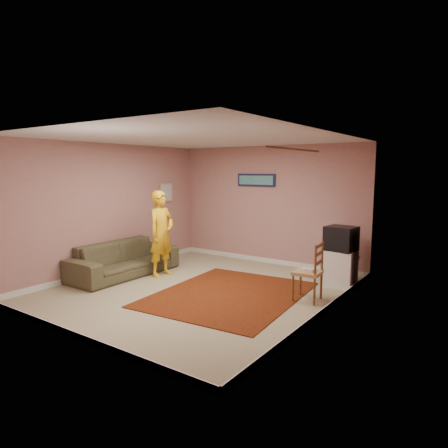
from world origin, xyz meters
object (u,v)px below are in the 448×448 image
Objects in this scene: sofa at (125,259)px; chair_b at (308,265)px; chair_a at (343,250)px; person at (162,234)px; crt_tv at (341,238)px; tv_cabinet at (340,268)px.

chair_b is at bearing -80.74° from sofa.
person is at bearing -138.21° from chair_a.
chair_a reaches higher than sofa.
crt_tv is 1.07× the size of chair_b.
tv_cabinet is 1.19× the size of crt_tv.
chair_b is 0.31× the size of person.
chair_a is 0.24× the size of sofa.
tv_cabinet is 1.19× the size of chair_a.
crt_tv reaches higher than sofa.
crt_tv is at bearing -67.56° from chair_a.
chair_b is at bearing -91.95° from crt_tv.
tv_cabinet is at bearing -66.42° from chair_a.
crt_tv is 0.33× the size of person.
sofa is 1.35× the size of person.
chair_b is (-0.15, -1.08, -0.29)m from crt_tv.
chair_a is 1.07× the size of chair_b.
chair_a is (-0.04, 0.25, 0.28)m from tv_cabinet.
chair_a is at bearing 169.29° from chair_b.
chair_b is 2.99m from person.
sofa is (-3.71, -1.96, -0.28)m from chair_a.
chair_b is (-0.12, -1.33, -0.03)m from chair_a.
chair_a is at bearing -62.85° from sofa.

